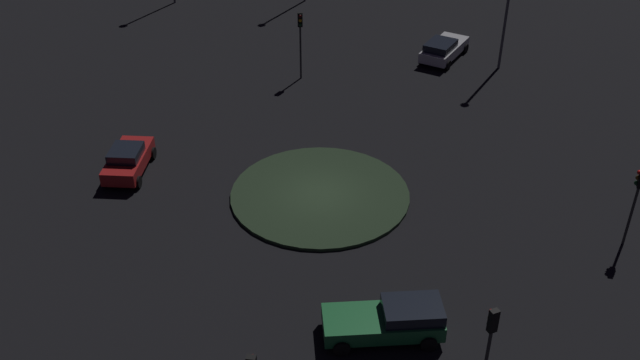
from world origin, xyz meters
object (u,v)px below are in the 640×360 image
(car_silver, at_px, (443,49))
(traffic_light_south, at_px, (637,192))
(car_green, at_px, (389,320))
(car_red, at_px, (128,159))
(traffic_light_northeast, at_px, (300,33))
(traffic_light_southwest, at_px, (490,337))

(car_silver, distance_m, traffic_light_south, 21.07)
(traffic_light_south, bearing_deg, car_green, 42.85)
(car_red, bearing_deg, car_silver, -47.88)
(car_silver, distance_m, traffic_light_northeast, 10.34)
(traffic_light_south, bearing_deg, traffic_light_northeast, -33.72)
(traffic_light_northeast, bearing_deg, traffic_light_southwest, 9.48)
(car_green, distance_m, traffic_light_southwest, 4.76)
(car_silver, height_order, traffic_light_southwest, traffic_light_southwest)
(car_red, height_order, car_green, car_red)
(traffic_light_northeast, bearing_deg, car_green, 4.36)
(car_red, bearing_deg, car_green, -128.89)
(car_silver, distance_m, traffic_light_southwest, 29.20)
(car_green, height_order, traffic_light_south, traffic_light_south)
(car_green, bearing_deg, traffic_light_northeast, -84.54)
(car_red, relative_size, car_green, 0.87)
(car_red, xyz_separation_m, traffic_light_southwest, (-7.82, -19.83, 2.19))
(traffic_light_northeast, bearing_deg, car_red, -42.63)
(car_green, height_order, traffic_light_southwest, traffic_light_southwest)
(car_green, bearing_deg, car_red, -47.05)
(car_red, relative_size, car_silver, 0.90)
(car_red, xyz_separation_m, traffic_light_south, (3.23, -24.02, 2.08))
(traffic_light_south, relative_size, traffic_light_northeast, 0.90)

